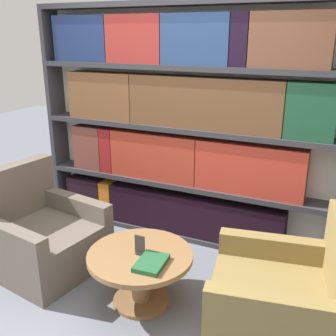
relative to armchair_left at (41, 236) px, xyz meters
The scene contains 7 objects.
ground_plane 1.08m from the armchair_left, 23.52° to the right, with size 14.00×14.00×0.00m, color slate.
bookshelf 1.67m from the armchair_left, 50.00° to the left, with size 3.13×0.30×2.31m.
armchair_left is the anchor object (origin of this frame).
armchair_right 2.16m from the armchair_left, ahead, with size 1.04×0.99×0.91m.
coffee_table 1.08m from the armchair_left, ahead, with size 0.82×0.82×0.44m.
table_sign 1.10m from the armchair_left, ahead, with size 0.08×0.06×0.15m.
stray_book 1.26m from the armchair_left, ahead, with size 0.22×0.29×0.04m.
Camera 1 is at (1.42, -1.97, 2.03)m, focal length 42.00 mm.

